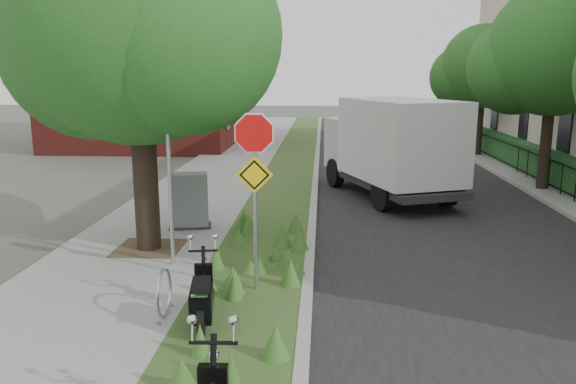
# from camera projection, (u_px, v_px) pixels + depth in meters

# --- Properties ---
(ground) EXTENTS (120.00, 120.00, 0.00)m
(ground) POSITION_uv_depth(u_px,v_px,m) (336.00, 311.00, 9.25)
(ground) COLOR #4C5147
(ground) RESTS_ON ground
(sidewalk_near) EXTENTS (3.50, 60.00, 0.12)m
(sidewalk_near) POSITION_uv_depth(u_px,v_px,m) (206.00, 186.00, 19.26)
(sidewalk_near) COLOR gray
(sidewalk_near) RESTS_ON ground
(verge) EXTENTS (2.00, 60.00, 0.12)m
(verge) POSITION_uv_depth(u_px,v_px,m) (286.00, 187.00, 19.09)
(verge) COLOR #314E21
(verge) RESTS_ON ground
(kerb_near) EXTENTS (0.20, 60.00, 0.13)m
(kerb_near) POSITION_uv_depth(u_px,v_px,m) (315.00, 187.00, 19.03)
(kerb_near) COLOR #9E9991
(kerb_near) RESTS_ON ground
(road) EXTENTS (7.00, 60.00, 0.01)m
(road) POSITION_uv_depth(u_px,v_px,m) (419.00, 190.00, 18.83)
(road) COLOR black
(road) RESTS_ON ground
(kerb_far) EXTENTS (0.20, 60.00, 0.13)m
(kerb_far) POSITION_uv_depth(u_px,v_px,m) (526.00, 190.00, 18.61)
(kerb_far) COLOR #9E9991
(kerb_far) RESTS_ON ground
(street_tree_main) EXTENTS (6.21, 5.54, 7.66)m
(street_tree_main) POSITION_uv_depth(u_px,v_px,m) (134.00, 25.00, 11.30)
(street_tree_main) COLOR black
(street_tree_main) RESTS_ON ground
(bare_post) EXTENTS (0.08, 0.08, 4.00)m
(bare_post) POSITION_uv_depth(u_px,v_px,m) (169.00, 165.00, 10.76)
(bare_post) COLOR #A5A8AD
(bare_post) RESTS_ON ground
(bike_hoop) EXTENTS (0.06, 0.78, 0.77)m
(bike_hoop) POSITION_uv_depth(u_px,v_px,m) (164.00, 293.00, 8.72)
(bike_hoop) COLOR #A5A8AD
(bike_hoop) RESTS_ON ground
(sign_assembly) EXTENTS (0.94, 0.08, 3.22)m
(sign_assembly) POSITION_uv_depth(u_px,v_px,m) (255.00, 165.00, 9.42)
(sign_assembly) COLOR #A5A8AD
(sign_assembly) RESTS_ON ground
(fence_far) EXTENTS (0.04, 24.00, 1.00)m
(fence_far) POSITION_uv_depth(u_px,v_px,m) (549.00, 172.00, 18.44)
(fence_far) COLOR black
(fence_far) RESTS_ON ground
(hedge_far) EXTENTS (1.00, 24.00, 1.10)m
(hedge_far) POSITION_uv_depth(u_px,v_px,m) (571.00, 172.00, 18.40)
(hedge_far) COLOR #1C4F21
(hedge_far) RESTS_ON footpath_far
(brick_building) EXTENTS (9.40, 10.40, 8.30)m
(brick_building) POSITION_uv_depth(u_px,v_px,m) (153.00, 66.00, 30.43)
(brick_building) COLOR maroon
(brick_building) RESTS_ON ground
(far_tree_b) EXTENTS (4.83, 4.31, 6.56)m
(far_tree_b) POSITION_uv_depth(u_px,v_px,m) (551.00, 56.00, 17.74)
(far_tree_b) COLOR black
(far_tree_b) RESTS_ON ground
(far_tree_c) EXTENTS (4.37, 3.89, 5.93)m
(far_tree_c) POSITION_uv_depth(u_px,v_px,m) (481.00, 71.00, 25.63)
(far_tree_c) COLOR black
(far_tree_c) RESTS_ON ground
(scooter_far) EXTENTS (0.48, 1.56, 0.75)m
(scooter_far) POSITION_uv_depth(u_px,v_px,m) (202.00, 303.00, 8.38)
(scooter_far) COLOR black
(scooter_far) RESTS_ON ground
(box_truck) EXTENTS (4.10, 6.22, 2.63)m
(box_truck) POSITION_uv_depth(u_px,v_px,m) (391.00, 143.00, 17.38)
(box_truck) COLOR #262628
(box_truck) RESTS_ON ground
(utility_cabinet) EXTENTS (1.11, 0.85, 1.34)m
(utility_cabinet) POSITION_uv_depth(u_px,v_px,m) (190.00, 201.00, 13.77)
(utility_cabinet) COLOR #262628
(utility_cabinet) RESTS_ON ground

